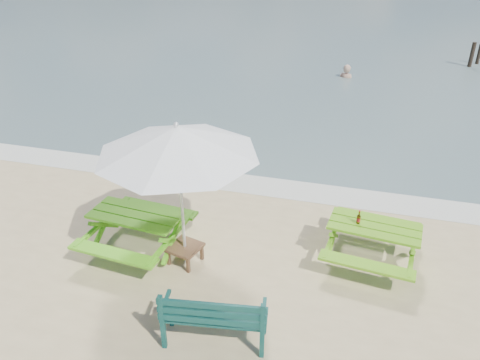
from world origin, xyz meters
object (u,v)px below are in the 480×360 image
(park_bench, at_px, (215,325))
(swimmer, at_px, (345,86))
(side_table, at_px, (185,254))
(patio_umbrella, at_px, (177,141))
(picnic_table_right, at_px, (372,244))
(beer_bottle, at_px, (359,219))
(picnic_table_left, at_px, (137,233))

(park_bench, distance_m, swimmer, 14.51)
(side_table, bearing_deg, park_bench, -55.94)
(park_bench, distance_m, patio_umbrella, 2.92)
(picnic_table_right, xyz_separation_m, beer_bottle, (-0.30, 0.00, 0.49))
(picnic_table_left, xyz_separation_m, swimmer, (3.07, 12.72, -0.75))
(side_table, height_order, beer_bottle, beer_bottle)
(side_table, height_order, swimmer, swimmer)
(picnic_table_right, xyz_separation_m, patio_umbrella, (-3.30, -0.95, 2.09))
(patio_umbrella, relative_size, beer_bottle, 12.79)
(patio_umbrella, relative_size, swimmer, 1.89)
(picnic_table_right, bearing_deg, beer_bottle, 179.86)
(picnic_table_right, xyz_separation_m, side_table, (-3.30, -0.95, -0.18))
(patio_umbrella, distance_m, swimmer, 13.30)
(patio_umbrella, height_order, beer_bottle, patio_umbrella)
(park_bench, relative_size, patio_umbrella, 0.48)
(patio_umbrella, bearing_deg, swimmer, 80.87)
(picnic_table_right, xyz_separation_m, swimmer, (-1.23, 11.89, -0.73))
(picnic_table_right, relative_size, swimmer, 1.11)
(park_bench, relative_size, side_table, 2.40)
(picnic_table_left, height_order, picnic_table_right, picnic_table_left)
(picnic_table_left, height_order, beer_bottle, beer_bottle)
(picnic_table_left, xyz_separation_m, side_table, (1.00, -0.12, -0.20))
(park_bench, bearing_deg, patio_umbrella, 124.06)
(picnic_table_left, height_order, side_table, picnic_table_left)
(picnic_table_left, xyz_separation_m, park_bench, (2.10, -1.74, -0.09))
(picnic_table_right, relative_size, beer_bottle, 7.53)
(picnic_table_right, height_order, patio_umbrella, patio_umbrella)
(picnic_table_right, height_order, park_bench, park_bench)
(beer_bottle, bearing_deg, side_table, -162.46)
(swimmer, bearing_deg, patio_umbrella, -99.13)
(side_table, xyz_separation_m, beer_bottle, (3.00, 0.95, 0.67))
(side_table, relative_size, patio_umbrella, 0.20)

